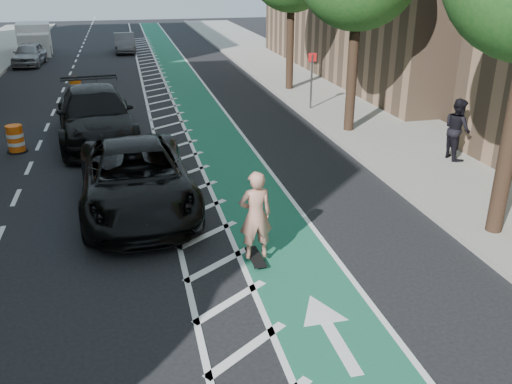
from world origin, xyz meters
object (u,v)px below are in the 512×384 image
object	(u,v)px
skateboarder	(255,215)
barrel_a	(16,140)
suv_near	(136,178)
suv_far	(96,115)

from	to	relation	value
skateboarder	barrel_a	distance (m)	10.92
suv_near	suv_far	world-z (taller)	suv_far
skateboarder	suv_near	bearing A→B (deg)	-57.95
suv_far	suv_near	bearing A→B (deg)	-84.75
suv_near	barrel_a	world-z (taller)	suv_near
skateboarder	suv_far	xyz separation A→B (m)	(-3.49, 9.84, -0.16)
skateboarder	suv_far	world-z (taller)	skateboarder
suv_near	suv_far	distance (m)	6.53
skateboarder	suv_near	distance (m)	4.13
suv_near	suv_far	bearing A→B (deg)	97.83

